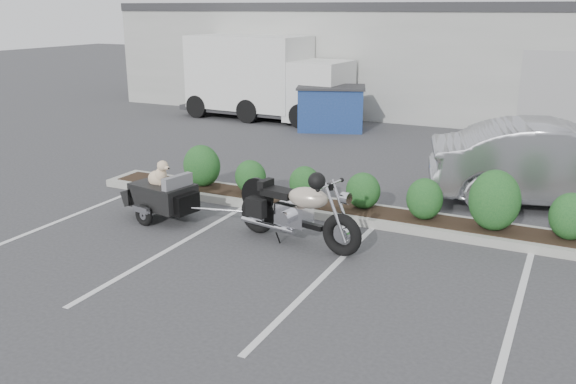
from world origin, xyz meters
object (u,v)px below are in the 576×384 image
at_px(motorcycle, 297,212).
at_px(sedan, 561,165).
at_px(pet_trailer, 163,194).
at_px(delivery_truck, 266,80).
at_px(dumpster, 331,108).

height_order(motorcycle, sedan, sedan).
bearing_deg(pet_trailer, delivery_truck, 118.46).
distance_m(pet_trailer, delivery_truck, 10.99).
bearing_deg(pet_trailer, sedan, 42.98).
height_order(motorcycle, dumpster, dumpster).
height_order(motorcycle, delivery_truck, delivery_truck).
bearing_deg(sedan, dumpster, 37.43).
height_order(sedan, dumpster, sedan).
bearing_deg(delivery_truck, pet_trailer, -69.51).
bearing_deg(dumpster, motorcycle, -90.95).
distance_m(motorcycle, sedan, 5.69).
bearing_deg(motorcycle, dumpster, 119.59).
xyz_separation_m(motorcycle, sedan, (3.83, 4.20, 0.27)).
relative_size(motorcycle, delivery_truck, 0.38).
height_order(pet_trailer, delivery_truck, delivery_truck).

